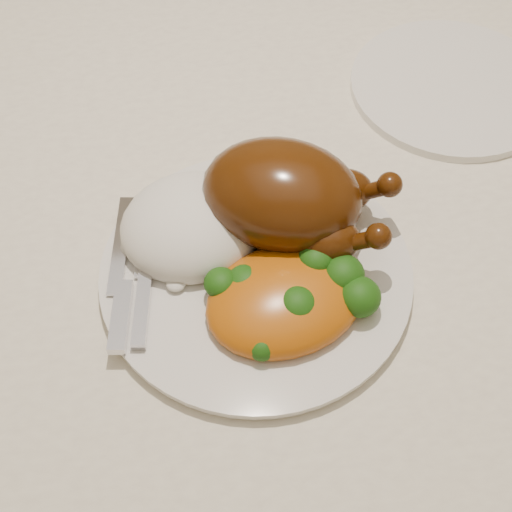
{
  "coord_description": "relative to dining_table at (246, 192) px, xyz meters",
  "views": [
    {
      "loc": [
        -0.05,
        -0.54,
        1.3
      ],
      "look_at": [
        -0.01,
        -0.19,
        0.8
      ],
      "focal_mm": 50.0,
      "sensor_mm": 36.0,
      "label": 1
    }
  ],
  "objects": [
    {
      "name": "floor",
      "position": [
        0.0,
        0.0,
        -0.67
      ],
      "size": [
        4.0,
        4.0,
        0.0
      ],
      "primitive_type": "plane",
      "color": "brown",
      "rests_on": "ground"
    },
    {
      "name": "dinner_plate",
      "position": [
        -0.01,
        -0.19,
        0.11
      ],
      "size": [
        0.32,
        0.32,
        0.01
      ],
      "primitive_type": "cylinder",
      "rotation": [
        0.0,
        0.0,
        0.18
      ],
      "color": "silver",
      "rests_on": "tablecloth"
    },
    {
      "name": "rice_mound",
      "position": [
        -0.06,
        -0.14,
        0.13
      ],
      "size": [
        0.15,
        0.14,
        0.07
      ],
      "rotation": [
        0.0,
        0.0,
        0.21
      ],
      "color": "white",
      "rests_on": "dinner_plate"
    },
    {
      "name": "cutlery",
      "position": [
        -0.12,
        -0.2,
        0.12
      ],
      "size": [
        0.04,
        0.16,
        0.01
      ],
      "rotation": [
        0.0,
        0.0,
        -0.11
      ],
      "color": "silver",
      "rests_on": "dinner_plate"
    },
    {
      "name": "roast_chicken",
      "position": [
        0.02,
        -0.14,
        0.16
      ],
      "size": [
        0.19,
        0.15,
        0.09
      ],
      "rotation": [
        0.0,
        0.0,
        -0.38
      ],
      "color": "#4B2608",
      "rests_on": "dinner_plate"
    },
    {
      "name": "tablecloth",
      "position": [
        0.0,
        0.0,
        0.07
      ],
      "size": [
        1.73,
        1.03,
        0.18
      ],
      "color": "white",
      "rests_on": "dining_table"
    },
    {
      "name": "mac_and_cheese",
      "position": [
        0.02,
        -0.22,
        0.13
      ],
      "size": [
        0.17,
        0.15,
        0.05
      ],
      "rotation": [
        0.0,
        0.0,
        0.32
      ],
      "color": "#C75A0C",
      "rests_on": "dinner_plate"
    },
    {
      "name": "dining_table",
      "position": [
        0.0,
        0.0,
        0.0
      ],
      "size": [
        1.6,
        0.9,
        0.76
      ],
      "color": "brown",
      "rests_on": "floor"
    },
    {
      "name": "side_plate",
      "position": [
        0.23,
        0.03,
        0.11
      ],
      "size": [
        0.27,
        0.27,
        0.01
      ],
      "primitive_type": "cylinder",
      "rotation": [
        0.0,
        0.0,
        -0.24
      ],
      "color": "silver",
      "rests_on": "tablecloth"
    }
  ]
}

